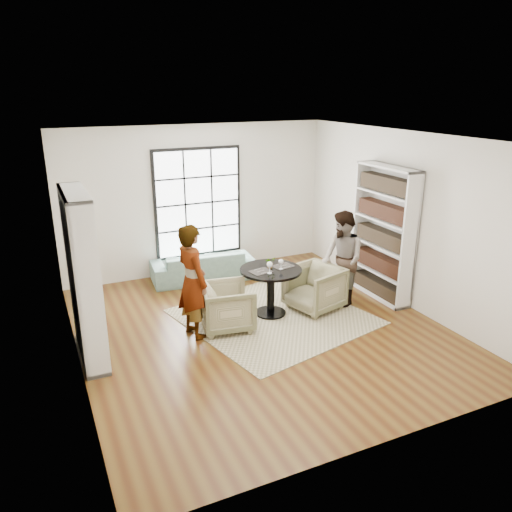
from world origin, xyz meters
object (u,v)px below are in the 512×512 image
sofa (203,265)px  flower_centerpiece (270,262)px  armchair_right (314,288)px  person_left (192,281)px  wine_glass_right (281,262)px  armchair_left (227,307)px  pedestal_table (271,282)px  wine_glass_left (270,265)px  person_right (342,259)px

sofa → flower_centerpiece: bearing=110.3°
armchair_right → person_left: person_left is taller
wine_glass_right → armchair_left: bearing=-175.2°
person_left → flower_centerpiece: size_ratio=9.57×
armchair_left → person_left: 0.76m
pedestal_table → person_left: (-1.41, -0.17, 0.30)m
flower_centerpiece → wine_glass_left: bearing=-118.0°
wine_glass_right → flower_centerpiece: size_ratio=0.95×
person_left → person_right: (2.74, 0.05, -0.06)m
sofa → armchair_right: armchair_right is taller
person_right → wine_glass_left: person_right is taller
wine_glass_right → flower_centerpiece: 0.20m
pedestal_table → wine_glass_right: size_ratio=5.82×
wine_glass_left → armchair_left: bearing=179.3°
person_left → armchair_right: bearing=-100.9°
flower_centerpiece → person_right: bearing=-7.8°
armchair_left → wine_glass_right: wine_glass_right is taller
pedestal_table → person_left: 1.45m
person_left → wine_glass_right: 1.56m
pedestal_table → armchair_right: pedestal_table is taller
wine_glass_left → flower_centerpiece: size_ratio=1.09×
sofa → wine_glass_right: 2.30m
sofa → person_left: bearing=73.0°
wine_glass_right → flower_centerpiece: bearing=132.1°
wine_glass_left → person_right: bearing=2.2°
armchair_left → person_left: size_ratio=0.46×
wine_glass_left → wine_glass_right: 0.27m
armchair_left → pedestal_table: bearing=-70.1°
wine_glass_left → flower_centerpiece: 0.27m
sofa → person_left: (-0.90, -2.19, 0.60)m
sofa → wine_glass_right: size_ratio=11.35×
person_left → pedestal_table: bearing=-95.5°
pedestal_table → armchair_left: pedestal_table is taller
armchair_right → person_right: 0.71m
person_left → wine_glass_left: (1.30, -0.01, 0.07)m
person_right → wine_glass_left: size_ratio=8.23×
armchair_left → armchair_right: bearing=-79.3°
armchair_left → person_right: person_right is taller
person_left → sofa: bearing=-34.5°
person_left → person_right: person_left is taller
person_right → wine_glass_left: (-1.44, -0.06, 0.13)m
person_right → wine_glass_left: 1.45m
armchair_left → flower_centerpiece: (0.87, 0.23, 0.54)m
armchair_right → wine_glass_left: (-0.89, -0.06, 0.58)m
flower_centerpiece → wine_glass_right: bearing=-47.9°
person_right → flower_centerpiece: (-1.32, 0.18, 0.08)m
armchair_right → wine_glass_right: (-0.64, 0.04, 0.56)m
sofa → wine_glass_right: bearing=112.6°
flower_centerpiece → armchair_right: bearing=-13.3°
armchair_right → person_right: size_ratio=0.51×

